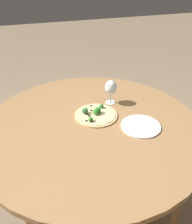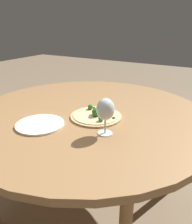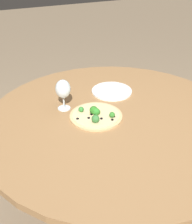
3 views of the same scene
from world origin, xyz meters
name	(u,v)px [view 1 (image 1 of 3)]	position (x,y,z in m)	size (l,w,h in m)	color
ground_plane	(92,202)	(0.00, 0.00, 0.00)	(12.00, 12.00, 0.00)	#847056
dining_table	(92,131)	(0.00, 0.00, 0.71)	(1.40, 1.40, 0.76)	olive
pizza	(96,114)	(-0.05, -0.09, 0.77)	(0.28, 0.28, 0.06)	tan
wine_glass	(111,88)	(-0.20, -0.22, 0.88)	(0.08, 0.08, 0.17)	silver
plate_near	(141,126)	(-0.28, 0.11, 0.77)	(0.24, 0.24, 0.01)	white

